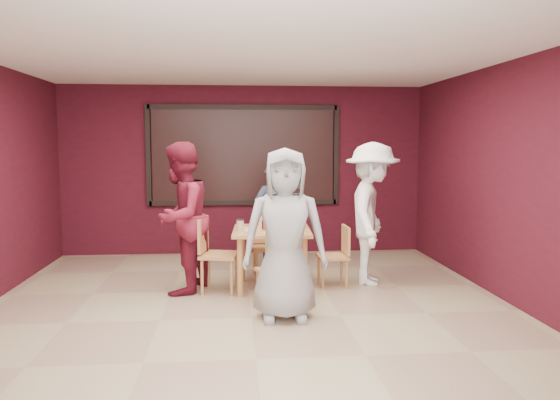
{
  "coord_description": "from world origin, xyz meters",
  "views": [
    {
      "loc": [
        -0.19,
        -5.65,
        1.86
      ],
      "look_at": [
        0.41,
        1.17,
        1.14
      ],
      "focal_mm": 35.0,
      "sensor_mm": 36.0,
      "label": 1
    }
  ],
  "objects": [
    {
      "name": "floor",
      "position": [
        0.0,
        0.0,
        0.0
      ],
      "size": [
        7.0,
        7.0,
        0.0
      ],
      "primitive_type": "plane",
      "color": "tan",
      "rests_on": "ground"
    },
    {
      "name": "diner_right",
      "position": [
        1.63,
        1.3,
        0.93
      ],
      "size": [
        1.03,
        1.36,
        1.87
      ],
      "primitive_type": "imported",
      "rotation": [
        0.0,
        0.0,
        1.26
      ],
      "color": "white",
      "rests_on": "floor"
    },
    {
      "name": "chair_front",
      "position": [
        0.32,
        0.42,
        0.45
      ],
      "size": [
        0.49,
        0.49,
        0.79
      ],
      "color": "#C6794D",
      "rests_on": "floor"
    },
    {
      "name": "diner_left",
      "position": [
        -0.83,
        1.1,
        0.94
      ],
      "size": [
        0.99,
        1.1,
        1.87
      ],
      "primitive_type": "imported",
      "rotation": [
        0.0,
        0.0,
        -1.94
      ],
      "color": "maroon",
      "rests_on": "floor"
    },
    {
      "name": "diner_front",
      "position": [
        0.35,
        -0.05,
        0.9
      ],
      "size": [
        0.9,
        0.6,
        1.81
      ],
      "primitive_type": "imported",
      "rotation": [
        0.0,
        0.0,
        -0.03
      ],
      "color": "#9B9B9B",
      "rests_on": "floor"
    },
    {
      "name": "window_blinds",
      "position": [
        0.0,
        3.45,
        1.65
      ],
      "size": [
        3.0,
        0.02,
        1.5
      ],
      "primitive_type": "cube",
      "color": "black"
    },
    {
      "name": "chair_back",
      "position": [
        0.27,
        1.84,
        0.47
      ],
      "size": [
        0.42,
        0.42,
        0.82
      ],
      "color": "#C6794D",
      "rests_on": "floor"
    },
    {
      "name": "chair_left",
      "position": [
        -0.44,
        1.09,
        0.53
      ],
      "size": [
        0.53,
        0.53,
        0.94
      ],
      "color": "#C6794D",
      "rests_on": "floor"
    },
    {
      "name": "dining_table",
      "position": [
        0.3,
        1.17,
        0.67
      ],
      "size": [
        1.02,
        1.02,
        0.92
      ],
      "color": "tan",
      "rests_on": "floor"
    },
    {
      "name": "chair_right",
      "position": [
        1.16,
        1.21,
        0.45
      ],
      "size": [
        0.39,
        0.39,
        0.79
      ],
      "color": "#C6794D",
      "rests_on": "floor"
    },
    {
      "name": "diner_back",
      "position": [
        0.4,
        2.37,
        0.77
      ],
      "size": [
        0.64,
        0.5,
        1.54
      ],
      "primitive_type": "imported",
      "rotation": [
        0.0,
        0.0,
        3.39
      ],
      "color": "#323D59",
      "rests_on": "floor"
    }
  ]
}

